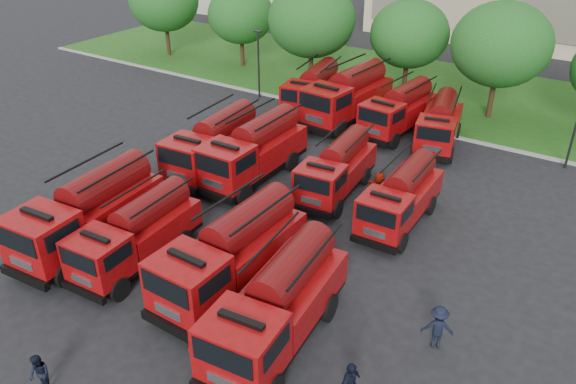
% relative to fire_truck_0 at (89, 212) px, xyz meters
% --- Properties ---
extents(ground, '(140.00, 140.00, 0.00)m').
position_rel_fire_truck_0_xyz_m(ground, '(4.76, 3.10, -1.74)').
color(ground, black).
rests_on(ground, ground).
extents(lawn, '(70.00, 16.00, 0.12)m').
position_rel_fire_truck_0_xyz_m(lawn, '(4.76, 29.10, -1.68)').
color(lawn, '#154913').
rests_on(lawn, ground).
extents(curb, '(70.00, 0.30, 0.14)m').
position_rel_fire_truck_0_xyz_m(curb, '(4.76, 21.00, -1.67)').
color(curb, gray).
rests_on(curb, ground).
extents(tree_0, '(6.30, 6.30, 7.70)m').
position_rel_fire_truck_0_xyz_m(tree_0, '(-19.24, 25.10, 3.28)').
color(tree_0, '#382314').
rests_on(tree_0, ground).
extents(tree_1, '(5.71, 5.71, 6.98)m').
position_rel_fire_truck_0_xyz_m(tree_1, '(-11.24, 26.10, 2.81)').
color(tree_1, '#382314').
rests_on(tree_1, ground).
extents(tree_2, '(6.72, 6.72, 8.22)m').
position_rel_fire_truck_0_xyz_m(tree_2, '(-3.24, 24.60, 3.61)').
color(tree_2, '#382314').
rests_on(tree_2, ground).
extents(tree_3, '(5.88, 5.88, 7.19)m').
position_rel_fire_truck_0_xyz_m(tree_3, '(3.76, 27.10, 2.94)').
color(tree_3, '#382314').
rests_on(tree_3, ground).
extents(tree_4, '(6.55, 6.55, 8.01)m').
position_rel_fire_truck_0_xyz_m(tree_4, '(10.76, 25.60, 3.48)').
color(tree_4, '#382314').
rests_on(tree_4, ground).
extents(lamp_post_0, '(0.60, 0.25, 5.11)m').
position_rel_fire_truck_0_xyz_m(lamp_post_0, '(-5.24, 20.30, 1.15)').
color(lamp_post_0, black).
rests_on(lamp_post_0, ground).
extents(fire_truck_0, '(3.27, 7.79, 3.46)m').
position_rel_fire_truck_0_xyz_m(fire_truck_0, '(0.00, 0.00, 0.00)').
color(fire_truck_0, black).
rests_on(fire_truck_0, ground).
extents(fire_truck_1, '(2.70, 6.60, 2.94)m').
position_rel_fire_truck_0_xyz_m(fire_truck_1, '(2.76, 0.21, -0.26)').
color(fire_truck_1, black).
rests_on(fire_truck_1, ground).
extents(fire_truck_2, '(2.85, 7.53, 3.41)m').
position_rel_fire_truck_0_xyz_m(fire_truck_2, '(7.28, 1.07, -0.03)').
color(fire_truck_2, black).
rests_on(fire_truck_2, ground).
extents(fire_truck_3, '(3.23, 7.46, 3.30)m').
position_rel_fire_truck_0_xyz_m(fire_truck_3, '(10.53, -0.44, -0.08)').
color(fire_truck_3, black).
rests_on(fire_truck_3, ground).
extents(fire_truck_4, '(3.12, 7.43, 3.30)m').
position_rel_fire_truck_0_xyz_m(fire_truck_4, '(-0.15, 8.98, -0.08)').
color(fire_truck_4, black).
rests_on(fire_truck_4, ground).
extents(fire_truck_5, '(2.82, 7.49, 3.40)m').
position_rel_fire_truck_0_xyz_m(fire_truck_5, '(2.30, 9.38, -0.03)').
color(fire_truck_5, black).
rests_on(fire_truck_5, ground).
extents(fire_truck_6, '(2.84, 6.60, 2.92)m').
position_rel_fire_truck_0_xyz_m(fire_truck_6, '(6.97, 10.36, -0.27)').
color(fire_truck_6, black).
rests_on(fire_truck_6, ground).
extents(fire_truck_7, '(2.46, 6.37, 2.87)m').
position_rel_fire_truck_0_xyz_m(fire_truck_7, '(10.99, 9.43, -0.30)').
color(fire_truck_7, black).
rests_on(fire_truck_7, ground).
extents(fire_truck_8, '(3.48, 7.26, 3.17)m').
position_rel_fire_truck_0_xyz_m(fire_truck_8, '(-0.36, 20.24, -0.15)').
color(fire_truck_8, black).
rests_on(fire_truck_8, ground).
extents(fire_truck_9, '(3.47, 8.23, 3.65)m').
position_rel_fire_truck_0_xyz_m(fire_truck_9, '(2.62, 19.77, 0.10)').
color(fire_truck_9, black).
rests_on(fire_truck_9, ground).
extents(fire_truck_10, '(3.06, 7.08, 3.13)m').
position_rel_fire_truck_0_xyz_m(fire_truck_10, '(6.39, 19.85, -0.17)').
color(fire_truck_10, black).
rests_on(fire_truck_10, ground).
extents(fire_truck_11, '(3.56, 6.80, 2.95)m').
position_rel_fire_truck_0_xyz_m(fire_truck_11, '(9.34, 19.29, -0.26)').
color(fire_truck_11, black).
rests_on(fire_truck_11, ground).
extents(firefighter_0, '(0.62, 0.46, 1.67)m').
position_rel_fire_truck_0_xyz_m(firefighter_0, '(9.01, -3.19, -1.74)').
color(firefighter_0, maroon).
rests_on(firefighter_0, ground).
extents(firefighter_3, '(1.28, 0.99, 1.76)m').
position_rel_fire_truck_0_xyz_m(firefighter_3, '(15.46, 2.38, -1.74)').
color(firefighter_3, black).
rests_on(firefighter_3, ground).
extents(firefighter_4, '(0.86, 0.86, 1.50)m').
position_rel_fire_truck_0_xyz_m(firefighter_4, '(0.46, 3.80, -1.74)').
color(firefighter_4, black).
rests_on(firefighter_4, ground).
extents(firefighter_5, '(1.93, 1.23, 1.93)m').
position_rel_fire_truck_0_xyz_m(firefighter_5, '(9.42, 10.38, -1.74)').
color(firefighter_5, maroon).
rests_on(firefighter_5, ground).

